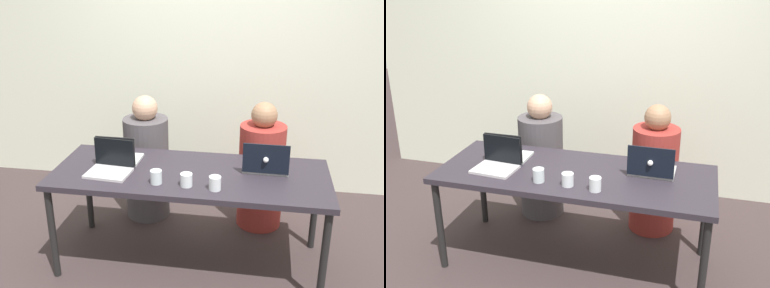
% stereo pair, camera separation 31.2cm
% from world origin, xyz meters
% --- Properties ---
extents(ground_plane, '(12.00, 12.00, 0.00)m').
position_xyz_m(ground_plane, '(0.00, 0.00, 0.00)').
color(ground_plane, '#3A2E2E').
extents(back_wall, '(4.97, 0.10, 2.30)m').
position_xyz_m(back_wall, '(0.00, 1.39, 1.15)').
color(back_wall, silver).
rests_on(back_wall, ground).
extents(desk, '(1.91, 0.76, 0.73)m').
position_xyz_m(desk, '(0.00, 0.00, 0.67)').
color(desk, '#2B252D').
rests_on(desk, ground).
extents(person_on_left, '(0.39, 0.39, 1.09)m').
position_xyz_m(person_on_left, '(-0.49, 0.63, 0.48)').
color(person_on_left, '#4B464A').
rests_on(person_on_left, ground).
extents(person_on_right, '(0.43, 0.43, 1.07)m').
position_xyz_m(person_on_right, '(0.49, 0.63, 0.48)').
color(person_on_right, maroon).
rests_on(person_on_right, ground).
extents(laptop_back_left, '(0.29, 0.26, 0.22)m').
position_xyz_m(laptop_back_left, '(-0.54, 0.09, 0.78)').
color(laptop_back_left, silver).
rests_on(laptop_back_left, desk).
extents(laptop_front_left, '(0.31, 0.27, 0.22)m').
position_xyz_m(laptop_front_left, '(-0.54, -0.09, 0.78)').
color(laptop_front_left, silver).
rests_on(laptop_front_left, desk).
extents(laptop_back_right, '(0.32, 0.27, 0.23)m').
position_xyz_m(laptop_back_right, '(0.51, 0.10, 0.78)').
color(laptop_back_right, '#B0B4B2').
rests_on(laptop_back_right, desk).
extents(water_glass_center, '(0.08, 0.08, 0.09)m').
position_xyz_m(water_glass_center, '(0.01, -0.21, 0.76)').
color(water_glass_center, white).
rests_on(water_glass_center, desk).
extents(water_glass_right, '(0.08, 0.08, 0.09)m').
position_xyz_m(water_glass_right, '(0.20, -0.24, 0.77)').
color(water_glass_right, white).
rests_on(water_glass_right, desk).
extents(water_glass_left, '(0.08, 0.08, 0.09)m').
position_xyz_m(water_glass_left, '(-0.19, -0.21, 0.77)').
color(water_glass_left, silver).
rests_on(water_glass_left, desk).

